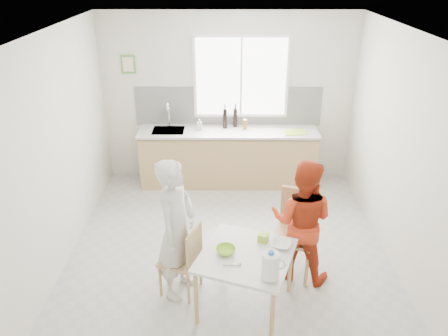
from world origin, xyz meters
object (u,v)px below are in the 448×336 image
(person_white, at_px, (177,230))
(wine_bottle_a, at_px, (225,118))
(chair_left, at_px, (185,257))
(bowl_green, at_px, (226,250))
(person_red, at_px, (302,221))
(wine_bottle_b, at_px, (235,118))
(chair_far, at_px, (296,228))
(bowl_white, at_px, (281,244))
(dining_table, at_px, (246,260))
(milk_jug, at_px, (271,265))

(person_white, distance_m, wine_bottle_a, 2.79)
(chair_left, xyz_separation_m, bowl_green, (0.44, -0.21, 0.25))
(person_red, xyz_separation_m, bowl_green, (-0.85, -0.51, -0.02))
(wine_bottle_a, height_order, wine_bottle_b, wine_bottle_a)
(person_white, relative_size, person_red, 1.09)
(chair_left, distance_m, person_white, 0.35)
(chair_left, xyz_separation_m, person_red, (1.29, 0.30, 0.27))
(chair_far, xyz_separation_m, bowl_green, (-0.82, -0.64, 0.16))
(chair_left, relative_size, wine_bottle_b, 2.83)
(person_red, bearing_deg, bowl_white, 75.63)
(chair_far, relative_size, person_white, 0.63)
(person_white, distance_m, bowl_white, 1.10)
(person_red, distance_m, bowl_green, 0.99)
(wine_bottle_b, bearing_deg, bowl_green, -92.85)
(chair_left, height_order, person_white, person_white)
(chair_far, height_order, bowl_green, chair_far)
(person_white, height_order, bowl_green, person_white)
(person_white, xyz_separation_m, wine_bottle_b, (0.67, 2.81, 0.27))
(person_white, bearing_deg, chair_far, -53.53)
(person_red, xyz_separation_m, bowl_white, (-0.27, -0.40, -0.03))
(person_white, xyz_separation_m, person_red, (1.36, 0.27, -0.06))
(chair_far, bearing_deg, wine_bottle_a, 129.44)
(wine_bottle_a, bearing_deg, person_white, -100.46)
(bowl_white, height_order, wine_bottle_b, wine_bottle_b)
(dining_table, distance_m, chair_left, 0.70)
(chair_left, bearing_deg, bowl_white, 104.23)
(person_red, distance_m, wine_bottle_b, 2.65)
(dining_table, relative_size, person_white, 0.71)
(chair_left, xyz_separation_m, person_white, (-0.08, 0.03, 0.34))
(dining_table, bearing_deg, bowl_white, 19.90)
(dining_table, relative_size, chair_left, 1.34)
(milk_jug, bearing_deg, wine_bottle_a, 117.15)
(bowl_green, bearing_deg, wine_bottle_a, 90.26)
(dining_table, xyz_separation_m, bowl_green, (-0.21, 0.02, 0.10))
(wine_bottle_a, distance_m, wine_bottle_b, 0.18)
(person_white, distance_m, wine_bottle_b, 2.90)
(dining_table, distance_m, wine_bottle_a, 3.04)
(chair_left, bearing_deg, wine_bottle_a, -168.87)
(bowl_white, bearing_deg, chair_far, 65.14)
(milk_jug, bearing_deg, bowl_green, 156.45)
(bowl_green, bearing_deg, milk_jug, -43.46)
(chair_left, bearing_deg, person_red, 123.10)
(bowl_green, bearing_deg, person_red, 31.27)
(dining_table, height_order, bowl_white, bowl_white)
(person_white, distance_m, milk_jug, 1.13)
(dining_table, relative_size, bowl_green, 5.78)
(milk_jug, distance_m, wine_bottle_b, 3.46)
(dining_table, relative_size, bowl_white, 5.44)
(dining_table, distance_m, bowl_white, 0.40)
(dining_table, height_order, person_white, person_white)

